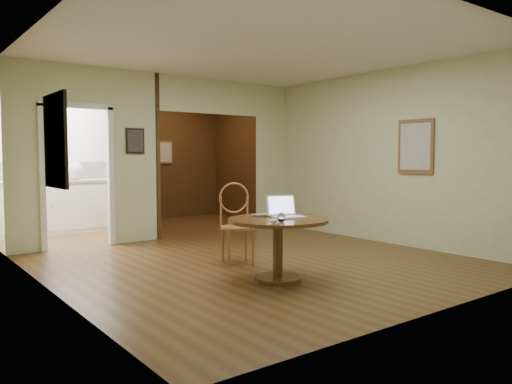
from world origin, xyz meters
TOP-DOWN VIEW (x-y plane):
  - floor at (0.00, 0.00)m, footprint 5.00×5.00m
  - room_shell at (-0.47, 3.10)m, footprint 5.20×7.50m
  - dining_table at (-0.40, -0.82)m, footprint 1.09×1.09m
  - chair at (-0.25, 0.20)m, footprint 0.55×0.55m
  - open_laptop at (-0.26, -0.77)m, footprint 0.39×0.37m
  - closed_laptop at (-0.34, -0.60)m, footprint 0.37×0.25m
  - mouse at (-0.67, -1.07)m, footprint 0.11×0.07m
  - wine_glass at (-0.56, -1.06)m, footprint 0.09×0.09m
  - pen at (-0.46, -0.97)m, footprint 0.13×0.02m
  - kitchen_cabinet at (-1.35, 4.20)m, footprint 2.06×0.60m
  - grocery_bag at (-1.01, 4.20)m, footprint 0.34×0.30m

SIDE VIEW (x-z plane):
  - floor at x=0.00m, z-range 0.00..0.00m
  - kitchen_cabinet at x=-1.35m, z-range 0.00..0.94m
  - dining_table at x=-0.40m, z-range 0.16..0.85m
  - chair at x=-0.25m, z-range 0.06..1.08m
  - pen at x=-0.46m, z-range 0.68..0.69m
  - closed_laptop at x=-0.34m, z-range 0.68..0.71m
  - mouse at x=-0.67m, z-range 0.68..0.73m
  - wine_glass at x=-0.56m, z-range 0.68..0.78m
  - open_laptop at x=-0.26m, z-range 0.63..0.87m
  - grocery_bag at x=-1.01m, z-range 0.94..1.26m
  - room_shell at x=-0.47m, z-range -1.21..3.79m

